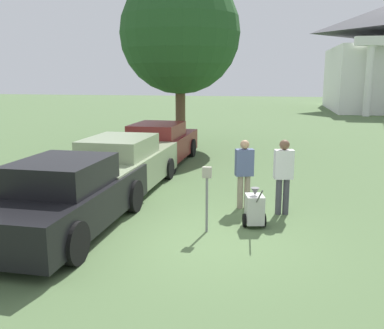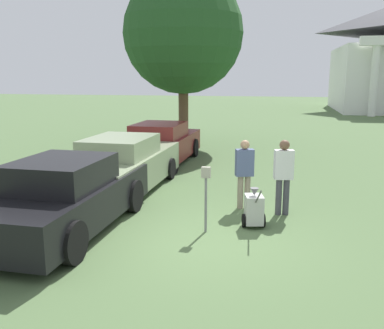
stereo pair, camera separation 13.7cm
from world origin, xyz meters
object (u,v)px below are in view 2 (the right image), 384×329
object	(u,v)px
parking_meter	(206,187)
equipment_cart	(254,209)
parked_car_sage	(123,166)
parked_car_maroon	(161,145)
person_supervisor	(283,173)
parked_car_black	(67,197)
person_worker	(244,170)

from	to	relation	value
parking_meter	equipment_cart	xyz separation A→B (m)	(0.94, 0.49, -0.56)
equipment_cart	parking_meter	bearing A→B (deg)	-165.11
parked_car_sage	parked_car_maroon	bearing A→B (deg)	91.29
equipment_cart	parked_car_sage	bearing A→B (deg)	136.65
parked_car_sage	equipment_cart	bearing A→B (deg)	-29.49
parked_car_maroon	parking_meter	distance (m)	7.09
person_supervisor	equipment_cart	world-z (taller)	person_supervisor
parking_meter	person_supervisor	distance (m)	2.10
person_supervisor	equipment_cart	size ratio (longest dim) A/B	1.72
parked_car_maroon	parked_car_sage	bearing A→B (deg)	-88.71
parked_car_maroon	parking_meter	bearing A→B (deg)	-65.72
parked_car_black	equipment_cart	bearing A→B (deg)	16.18
parking_meter	person_worker	bearing A→B (deg)	70.35
parking_meter	parked_car_sage	bearing A→B (deg)	135.76
parked_car_sage	parked_car_black	bearing A→B (deg)	-88.71
parked_car_maroon	person_supervisor	bearing A→B (deg)	-48.52
parked_car_black	parked_car_sage	distance (m)	3.19
person_supervisor	equipment_cart	xyz separation A→B (m)	(-0.58, -0.96, -0.60)
parked_car_sage	parking_meter	xyz separation A→B (m)	(2.77, -2.70, 0.24)
parked_car_black	parking_meter	bearing A→B (deg)	11.48
parked_car_black	person_worker	xyz separation A→B (m)	(3.39, 2.24, 0.23)
parked_car_maroon	parking_meter	xyz separation A→B (m)	(2.77, -6.53, 0.25)
person_worker	parked_car_maroon	bearing A→B (deg)	-71.77
parked_car_maroon	person_worker	size ratio (longest dim) A/B	3.08
person_supervisor	equipment_cart	distance (m)	1.27
parked_car_sage	person_supervisor	size ratio (longest dim) A/B	2.97
parked_car_maroon	equipment_cart	bearing A→B (deg)	-57.16
person_worker	parked_car_sage	bearing A→B (deg)	-32.77
person_worker	person_supervisor	bearing A→B (deg)	144.45
equipment_cart	person_supervisor	bearing A→B (deg)	46.05
parked_car_sage	parking_meter	bearing A→B (deg)	-42.95
parked_car_black	person_supervisor	distance (m)	4.72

